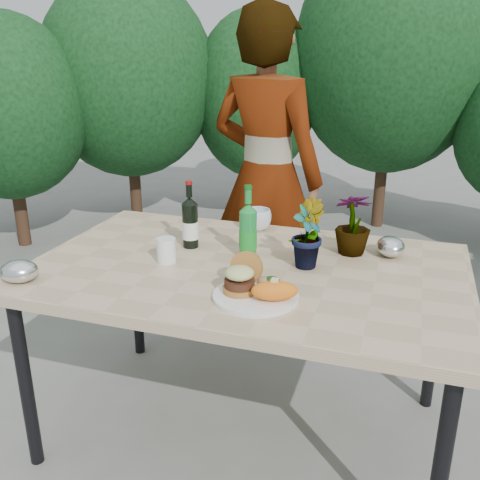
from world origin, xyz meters
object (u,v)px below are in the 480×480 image
(wine_bottle, at_px, (190,223))
(person, at_px, (266,178))
(patio_table, at_px, (247,280))
(dinner_plate, at_px, (256,296))

(wine_bottle, height_order, person, person)
(patio_table, bearing_deg, wine_bottle, 155.86)
(wine_bottle, bearing_deg, person, 88.80)
(patio_table, bearing_deg, person, 101.04)
(wine_bottle, bearing_deg, patio_table, -18.14)
(person, bearing_deg, dinner_plate, 117.31)
(patio_table, height_order, person, person)
(dinner_plate, bearing_deg, patio_table, 113.42)
(dinner_plate, distance_m, person, 1.21)
(patio_table, relative_size, wine_bottle, 5.82)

